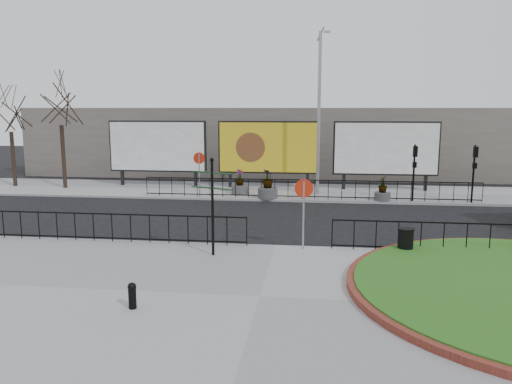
# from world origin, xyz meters

# --- Properties ---
(ground) EXTENTS (90.00, 90.00, 0.00)m
(ground) POSITION_xyz_m (0.00, 0.00, 0.00)
(ground) COLOR black
(ground) RESTS_ON ground
(pavement_near) EXTENTS (30.00, 10.00, 0.12)m
(pavement_near) POSITION_xyz_m (0.00, -5.00, 0.06)
(pavement_near) COLOR gray
(pavement_near) RESTS_ON ground
(pavement_far) EXTENTS (44.00, 6.00, 0.12)m
(pavement_far) POSITION_xyz_m (0.00, 12.00, 0.06)
(pavement_far) COLOR gray
(pavement_far) RESTS_ON ground
(railing_near_left) EXTENTS (10.00, 0.10, 1.10)m
(railing_near_left) POSITION_xyz_m (-6.00, -0.30, 0.67)
(railing_near_left) COLOR black
(railing_near_left) RESTS_ON pavement_near
(railing_near_right) EXTENTS (9.00, 0.10, 1.10)m
(railing_near_right) POSITION_xyz_m (6.50, -0.30, 0.67)
(railing_near_right) COLOR black
(railing_near_right) RESTS_ON pavement_near
(railing_far) EXTENTS (18.00, 0.10, 1.10)m
(railing_far) POSITION_xyz_m (1.00, 9.30, 0.67)
(railing_far) COLOR black
(railing_far) RESTS_ON pavement_far
(speed_sign_far) EXTENTS (0.64, 0.07, 2.47)m
(speed_sign_far) POSITION_xyz_m (-5.00, 9.40, 1.92)
(speed_sign_far) COLOR gray
(speed_sign_far) RESTS_ON pavement_far
(speed_sign_near) EXTENTS (0.64, 0.07, 2.47)m
(speed_sign_near) POSITION_xyz_m (1.00, -0.40, 1.92)
(speed_sign_near) COLOR gray
(speed_sign_near) RESTS_ON pavement_near
(billboard_left) EXTENTS (6.20, 0.31, 4.10)m
(billboard_left) POSITION_xyz_m (-8.50, 12.97, 2.60)
(billboard_left) COLOR black
(billboard_left) RESTS_ON pavement_far
(billboard_mid) EXTENTS (6.20, 0.31, 4.10)m
(billboard_mid) POSITION_xyz_m (-1.50, 12.97, 2.60)
(billboard_mid) COLOR black
(billboard_mid) RESTS_ON pavement_far
(billboard_right) EXTENTS (6.20, 0.31, 4.10)m
(billboard_right) POSITION_xyz_m (5.50, 12.97, 2.60)
(billboard_right) COLOR black
(billboard_right) RESTS_ON pavement_far
(lamp_post) EXTENTS (0.74, 0.18, 9.23)m
(lamp_post) POSITION_xyz_m (1.51, 11.00, 4.83)
(lamp_post) COLOR gray
(lamp_post) RESTS_ON pavement_far
(signal_pole_a) EXTENTS (0.22, 0.26, 3.00)m
(signal_pole_a) POSITION_xyz_m (6.50, 9.34, 2.10)
(signal_pole_a) COLOR black
(signal_pole_a) RESTS_ON pavement_far
(signal_pole_b) EXTENTS (0.22, 0.26, 3.00)m
(signal_pole_b) POSITION_xyz_m (9.50, 9.34, 2.10)
(signal_pole_b) COLOR black
(signal_pole_b) RESTS_ON pavement_far
(tree_left) EXTENTS (2.00, 2.00, 7.00)m
(tree_left) POSITION_xyz_m (-14.00, 11.50, 3.62)
(tree_left) COLOR #2D2119
(tree_left) RESTS_ON pavement_far
(tree_mid) EXTENTS (2.00, 2.00, 6.20)m
(tree_mid) POSITION_xyz_m (-17.50, 11.80, 3.22)
(tree_mid) COLOR #2D2119
(tree_mid) RESTS_ON pavement_far
(building_backdrop) EXTENTS (40.00, 10.00, 5.00)m
(building_backdrop) POSITION_xyz_m (0.00, 22.00, 2.50)
(building_backdrop) COLOR #68615B
(building_backdrop) RESTS_ON ground
(fingerpost_sign) EXTENTS (1.50, 0.77, 3.28)m
(fingerpost_sign) POSITION_xyz_m (-1.98, -1.47, 2.10)
(fingerpost_sign) COLOR black
(fingerpost_sign) RESTS_ON pavement_near
(bollard) EXTENTS (0.21, 0.21, 0.66)m
(bollard) POSITION_xyz_m (-3.02, -6.17, 0.48)
(bollard) COLOR black
(bollard) RESTS_ON pavement_near
(litter_bin) EXTENTS (0.55, 0.55, 0.90)m
(litter_bin) POSITION_xyz_m (4.44, -0.63, 0.58)
(litter_bin) COLOR black
(litter_bin) RESTS_ON pavement_near
(planter_a) EXTENTS (0.96, 0.96, 1.42)m
(planter_a) POSITION_xyz_m (-2.92, 10.55, 0.61)
(planter_a) COLOR #4C4C4F
(planter_a) RESTS_ON pavement_far
(planter_b) EXTENTS (1.08, 1.08, 1.60)m
(planter_b) POSITION_xyz_m (-1.20, 9.40, 0.68)
(planter_b) COLOR #4C4C4F
(planter_b) RESTS_ON pavement_far
(planter_c) EXTENTS (0.84, 0.84, 1.32)m
(planter_c) POSITION_xyz_m (4.94, 9.40, 0.61)
(planter_c) COLOR #4C4C4F
(planter_c) RESTS_ON pavement_far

